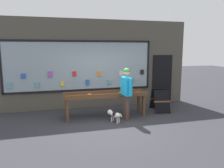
{
  "coord_description": "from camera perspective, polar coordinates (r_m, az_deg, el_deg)",
  "views": [
    {
      "loc": [
        -1.71,
        -6.32,
        2.38
      ],
      "look_at": [
        0.18,
        0.72,
        1.19
      ],
      "focal_mm": 35.0,
      "sensor_mm": 36.0,
      "label": 1
    }
  ],
  "objects": [
    {
      "name": "shopfront_facade",
      "position": [
        8.89,
        -3.98,
        5.15
      ],
      "size": [
        7.7,
        0.29,
        3.52
      ],
      "color": "#4C473D",
      "rests_on": "ground_plane"
    },
    {
      "name": "sandwich_board_sign",
      "position": [
        8.56,
        12.4,
        -4.11
      ],
      "size": [
        0.7,
        0.87,
        0.84
      ],
      "rotation": [
        0.0,
        0.0,
        -0.15
      ],
      "color": "black",
      "rests_on": "ground_plane"
    },
    {
      "name": "small_dog",
      "position": [
        7.18,
        0.66,
        -7.95
      ],
      "size": [
        0.41,
        0.53,
        0.37
      ],
      "rotation": [
        0.0,
        0.0,
        2.15
      ],
      "color": "white",
      "rests_on": "ground_plane"
    },
    {
      "name": "ground_plane",
      "position": [
        6.96,
        0.13,
        -10.72
      ],
      "size": [
        40.0,
        40.0,
        0.0
      ],
      "primitive_type": "plane",
      "color": "#2D2D33"
    },
    {
      "name": "person_browsing",
      "position": [
        7.26,
        3.76,
        -1.42
      ],
      "size": [
        0.27,
        0.68,
        1.75
      ],
      "rotation": [
        0.0,
        0.0,
        1.68
      ],
      "color": "#4C382D",
      "rests_on": "ground_plane"
    },
    {
      "name": "display_table_main",
      "position": [
        7.62,
        -1.72,
        -3.34
      ],
      "size": [
        2.88,
        0.69,
        0.88
      ],
      "color": "brown",
      "rests_on": "ground_plane"
    }
  ]
}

